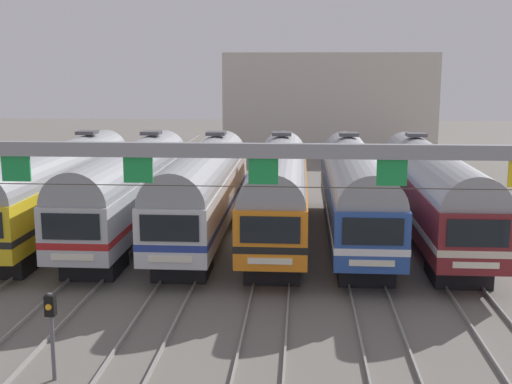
{
  "coord_description": "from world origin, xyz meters",
  "views": [
    {
      "loc": [
        3.06,
        -33.2,
        8.69
      ],
      "look_at": [
        0.63,
        1.86,
        2.1
      ],
      "focal_mm": 46.46,
      "sensor_mm": 36.0,
      "label": 1
    }
  ],
  "objects_px": {
    "commuter_train_orange": "(279,188)",
    "catenary_gantry": "(200,180)",
    "yard_signal_mast": "(51,320)",
    "commuter_train_blue": "(354,189)",
    "commuter_train_maroon": "(431,190)",
    "commuter_train_stainless": "(131,186)",
    "commuter_train_yellow": "(58,185)",
    "commuter_train_silver": "(204,187)"
  },
  "relations": [
    {
      "from": "commuter_train_stainless",
      "to": "commuter_train_orange",
      "type": "bearing_deg",
      "value": 0.0
    },
    {
      "from": "commuter_train_orange",
      "to": "yard_signal_mast",
      "type": "relative_size",
      "value": 7.04
    },
    {
      "from": "commuter_train_yellow",
      "to": "commuter_train_maroon",
      "type": "distance_m",
      "value": 19.19
    },
    {
      "from": "commuter_train_silver",
      "to": "commuter_train_blue",
      "type": "distance_m",
      "value": 7.67
    },
    {
      "from": "commuter_train_stainless",
      "to": "commuter_train_blue",
      "type": "bearing_deg",
      "value": 0.0
    },
    {
      "from": "commuter_train_blue",
      "to": "yard_signal_mast",
      "type": "bearing_deg",
      "value": -120.63
    },
    {
      "from": "commuter_train_orange",
      "to": "commuter_train_silver",
      "type": "bearing_deg",
      "value": 180.0
    },
    {
      "from": "commuter_train_stainless",
      "to": "catenary_gantry",
      "type": "height_order",
      "value": "catenary_gantry"
    },
    {
      "from": "yard_signal_mast",
      "to": "commuter_train_maroon",
      "type": "bearing_deg",
      "value": 50.35
    },
    {
      "from": "commuter_train_yellow",
      "to": "commuter_train_blue",
      "type": "relative_size",
      "value": 1.0
    },
    {
      "from": "commuter_train_orange",
      "to": "catenary_gantry",
      "type": "height_order",
      "value": "catenary_gantry"
    },
    {
      "from": "commuter_train_yellow",
      "to": "commuter_train_orange",
      "type": "xyz_separation_m",
      "value": [
        11.51,
        0.0,
        0.0
      ]
    },
    {
      "from": "commuter_train_yellow",
      "to": "commuter_train_orange",
      "type": "height_order",
      "value": "same"
    },
    {
      "from": "commuter_train_yellow",
      "to": "commuter_train_maroon",
      "type": "height_order",
      "value": "same"
    },
    {
      "from": "commuter_train_blue",
      "to": "commuter_train_stainless",
      "type": "bearing_deg",
      "value": 180.0
    },
    {
      "from": "commuter_train_orange",
      "to": "commuter_train_blue",
      "type": "height_order",
      "value": "same"
    },
    {
      "from": "commuter_train_stainless",
      "to": "yard_signal_mast",
      "type": "xyz_separation_m",
      "value": [
        1.92,
        -16.2,
        -0.89
      ]
    },
    {
      "from": "commuter_train_stainless",
      "to": "commuter_train_silver",
      "type": "bearing_deg",
      "value": 0.0
    },
    {
      "from": "commuter_train_stainless",
      "to": "commuter_train_silver",
      "type": "relative_size",
      "value": 1.0
    },
    {
      "from": "commuter_train_stainless",
      "to": "commuter_train_maroon",
      "type": "distance_m",
      "value": 15.35
    },
    {
      "from": "catenary_gantry",
      "to": "commuter_train_orange",
      "type": "bearing_deg",
      "value": 81.91
    },
    {
      "from": "commuter_train_stainless",
      "to": "commuter_train_orange",
      "type": "height_order",
      "value": "same"
    },
    {
      "from": "commuter_train_yellow",
      "to": "catenary_gantry",
      "type": "bearing_deg",
      "value": -54.6
    },
    {
      "from": "commuter_train_orange",
      "to": "yard_signal_mast",
      "type": "xyz_separation_m",
      "value": [
        -5.76,
        -16.2,
        -0.89
      ]
    },
    {
      "from": "commuter_train_blue",
      "to": "catenary_gantry",
      "type": "xyz_separation_m",
      "value": [
        -5.76,
        -13.5,
        2.63
      ]
    },
    {
      "from": "commuter_train_maroon",
      "to": "commuter_train_silver",
      "type": "bearing_deg",
      "value": 180.0
    },
    {
      "from": "commuter_train_yellow",
      "to": "commuter_train_maroon",
      "type": "xyz_separation_m",
      "value": [
        19.19,
        0.0,
        0.0
      ]
    },
    {
      "from": "commuter_train_maroon",
      "to": "commuter_train_stainless",
      "type": "bearing_deg",
      "value": 180.0
    },
    {
      "from": "commuter_train_blue",
      "to": "commuter_train_maroon",
      "type": "bearing_deg",
      "value": 0.0
    },
    {
      "from": "commuter_train_stainless",
      "to": "commuter_train_blue",
      "type": "relative_size",
      "value": 1.0
    },
    {
      "from": "catenary_gantry",
      "to": "commuter_train_yellow",
      "type": "bearing_deg",
      "value": 125.4
    },
    {
      "from": "catenary_gantry",
      "to": "commuter_train_maroon",
      "type": "bearing_deg",
      "value": 54.6
    },
    {
      "from": "commuter_train_silver",
      "to": "commuter_train_maroon",
      "type": "relative_size",
      "value": 1.0
    },
    {
      "from": "commuter_train_stainless",
      "to": "yard_signal_mast",
      "type": "distance_m",
      "value": 16.34
    },
    {
      "from": "catenary_gantry",
      "to": "yard_signal_mast",
      "type": "xyz_separation_m",
      "value": [
        -3.84,
        -2.7,
        -3.52
      ]
    },
    {
      "from": "commuter_train_yellow",
      "to": "commuter_train_blue",
      "type": "distance_m",
      "value": 15.35
    },
    {
      "from": "commuter_train_yellow",
      "to": "commuter_train_blue",
      "type": "xyz_separation_m",
      "value": [
        15.35,
        0.0,
        0.0
      ]
    },
    {
      "from": "commuter_train_orange",
      "to": "commuter_train_blue",
      "type": "relative_size",
      "value": 1.0
    },
    {
      "from": "commuter_train_yellow",
      "to": "commuter_train_blue",
      "type": "height_order",
      "value": "same"
    },
    {
      "from": "commuter_train_orange",
      "to": "catenary_gantry",
      "type": "xyz_separation_m",
      "value": [
        -1.92,
        -13.5,
        2.63
      ]
    },
    {
      "from": "commuter_train_silver",
      "to": "commuter_train_maroon",
      "type": "distance_m",
      "value": 11.51
    },
    {
      "from": "commuter_train_silver",
      "to": "commuter_train_maroon",
      "type": "xyz_separation_m",
      "value": [
        11.51,
        0.0,
        0.0
      ]
    }
  ]
}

